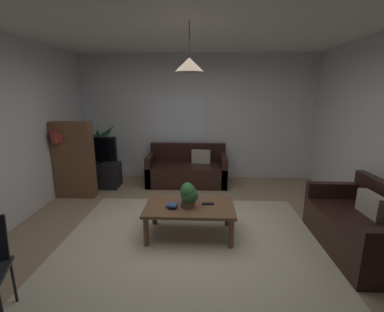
# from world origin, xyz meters

# --- Properties ---
(floor) EXTENTS (5.14, 5.26, 0.02)m
(floor) POSITION_xyz_m (0.00, 0.00, -0.01)
(floor) COLOR #9E8466
(floor) RESTS_ON ground
(rug) EXTENTS (3.34, 2.89, 0.01)m
(rug) POSITION_xyz_m (0.00, -0.20, 0.00)
(rug) COLOR beige
(rug) RESTS_ON ground
(wall_back) EXTENTS (5.26, 0.06, 2.70)m
(wall_back) POSITION_xyz_m (0.00, 2.66, 1.35)
(wall_back) COLOR silver
(wall_back) RESTS_ON ground
(ceiling) EXTENTS (5.14, 5.26, 0.02)m
(ceiling) POSITION_xyz_m (0.00, 0.00, 2.71)
(ceiling) COLOR white
(window_pane) EXTENTS (1.03, 0.01, 0.98)m
(window_pane) POSITION_xyz_m (-0.40, 2.63, 1.32)
(window_pane) COLOR white
(couch_under_window) EXTENTS (1.64, 0.80, 0.82)m
(couch_under_window) POSITION_xyz_m (-0.18, 2.17, 0.28)
(couch_under_window) COLOR black
(couch_under_window) RESTS_ON ground
(couch_right_side) EXTENTS (0.80, 1.48, 0.82)m
(couch_right_side) POSITION_xyz_m (2.11, -0.23, 0.28)
(couch_right_side) COLOR black
(couch_right_side) RESTS_ON ground
(coffee_table) EXTENTS (1.19, 0.69, 0.43)m
(coffee_table) POSITION_xyz_m (-0.02, 0.03, 0.37)
(coffee_table) COLOR brown
(coffee_table) RESTS_ON ground
(book_on_table_0) EXTENTS (0.12, 0.09, 0.03)m
(book_on_table_0) POSITION_xyz_m (-0.24, -0.04, 0.44)
(book_on_table_0) COLOR black
(book_on_table_0) RESTS_ON coffee_table
(book_on_table_1) EXTENTS (0.15, 0.14, 0.02)m
(book_on_table_1) POSITION_xyz_m (-0.25, -0.05, 0.47)
(book_on_table_1) COLOR #2D4C8C
(book_on_table_1) RESTS_ON coffee_table
(remote_on_table_0) EXTENTS (0.16, 0.06, 0.02)m
(remote_on_table_0) POSITION_xyz_m (0.22, 0.09, 0.44)
(remote_on_table_0) COLOR black
(remote_on_table_0) RESTS_ON coffee_table
(potted_plant_on_table) EXTENTS (0.24, 0.23, 0.33)m
(potted_plant_on_table) POSITION_xyz_m (-0.03, 0.00, 0.61)
(potted_plant_on_table) COLOR brown
(potted_plant_on_table) RESTS_ON coffee_table
(tv_stand) EXTENTS (0.90, 0.44, 0.50)m
(tv_stand) POSITION_xyz_m (-2.02, 1.88, 0.25)
(tv_stand) COLOR black
(tv_stand) RESTS_ON ground
(tv) EXTENTS (0.88, 0.16, 0.55)m
(tv) POSITION_xyz_m (-2.02, 1.86, 0.78)
(tv) COLOR black
(tv) RESTS_ON tv_stand
(potted_palm_corner) EXTENTS (0.82, 0.91, 1.27)m
(potted_palm_corner) POSITION_xyz_m (-2.12, 2.39, 0.57)
(potted_palm_corner) COLOR beige
(potted_palm_corner) RESTS_ON ground
(bookshelf_corner) EXTENTS (0.70, 0.31, 1.40)m
(bookshelf_corner) POSITION_xyz_m (-2.20, 1.33, 0.71)
(bookshelf_corner) COLOR brown
(bookshelf_corner) RESTS_ON ground
(pendant_lamp) EXTENTS (0.35, 0.35, 0.56)m
(pendant_lamp) POSITION_xyz_m (-0.02, 0.03, 2.22)
(pendant_lamp) COLOR black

